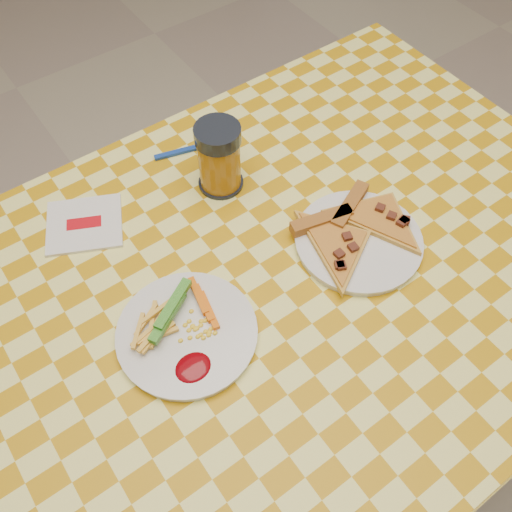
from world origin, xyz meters
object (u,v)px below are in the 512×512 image
Objects in this scene: plate_left at (187,334)px; plate_right at (358,242)px; drink_glass at (219,158)px; table at (271,301)px.

plate_left and plate_right have the same top height.
plate_left is 0.33m from plate_right.
drink_glass is (-0.11, 0.25, 0.06)m from plate_right.
plate_left is (-0.17, -0.01, 0.08)m from table.
plate_left is 1.58× the size of drink_glass.
drink_glass is at bearing 47.06° from plate_left.
drink_glass is at bearing 77.96° from table.
drink_glass is (0.22, 0.23, 0.06)m from plate_left.
table is 0.19m from plate_left.
table is 0.18m from plate_right.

